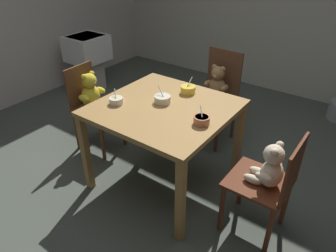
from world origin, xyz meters
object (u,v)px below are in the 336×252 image
Objects in this scene: sink_basin at (88,55)px; teddy_chair_near_left at (92,99)px; dining_table at (164,116)px; teddy_chair_far_center at (216,92)px; porridge_bowl_cream_center at (162,99)px; porridge_bowl_yellow_far_center at (188,89)px; teddy_chair_near_right at (269,176)px; porridge_bowl_white_near_left at (116,100)px; porridge_bowl_terracotta_near_right at (202,120)px.

teddy_chair_near_left is at bearing -39.74° from sink_basin.
teddy_chair_near_left is (-0.91, 0.03, -0.12)m from dining_table.
porridge_bowl_cream_center is (-0.05, -0.85, 0.24)m from teddy_chair_far_center.
teddy_chair_far_center is 0.63m from porridge_bowl_yellow_far_center.
dining_table is at bearing -2.77° from teddy_chair_near_right.
teddy_chair_near_right is at bearing -22.47° from porridge_bowl_yellow_far_center.
teddy_chair_near_right is at bearing -19.21° from sink_basin.
dining_table is 7.49× the size of porridge_bowl_yellow_far_center.
porridge_bowl_yellow_far_center is (0.02, 0.32, 0.12)m from dining_table.
porridge_bowl_white_near_left is at bearing -150.30° from dining_table.
porridge_bowl_cream_center is at bearing 38.72° from porridge_bowl_white_near_left.
teddy_chair_near_right is 6.10× the size of porridge_bowl_cream_center.
teddy_chair_far_center is at bearing 72.81° from porridge_bowl_white_near_left.
porridge_bowl_white_near_left is (-1.25, -0.14, 0.26)m from teddy_chair_near_right.
teddy_chair_far_center is 2.05m from sink_basin.
teddy_chair_far_center reaches higher than porridge_bowl_yellow_far_center.
porridge_bowl_yellow_far_center reaches higher than sink_basin.
teddy_chair_near_right is 6.08× the size of porridge_bowl_yellow_far_center.
sink_basin is at bearing 154.44° from dining_table.
teddy_chair_near_left is at bearing -179.66° from porridge_bowl_cream_center.
porridge_bowl_terracotta_near_right is at bearing -9.96° from dining_table.
teddy_chair_far_center reaches higher than porridge_bowl_terracotta_near_right.
porridge_bowl_cream_center is (-0.96, 0.09, 0.26)m from teddy_chair_near_right.
dining_table is 8.74× the size of porridge_bowl_terracotta_near_right.
porridge_bowl_cream_center is at bearing -25.16° from sink_basin.
teddy_chair_near_left reaches higher than sink_basin.
porridge_bowl_cream_center reaches higher than dining_table.
porridge_bowl_terracotta_near_right is (0.38, -0.07, 0.12)m from dining_table.
porridge_bowl_terracotta_near_right is 0.86× the size of porridge_bowl_yellow_far_center.
dining_table is at bearing 170.04° from porridge_bowl_terracotta_near_right.
porridge_bowl_yellow_far_center is (0.93, 0.28, 0.25)m from teddy_chair_near_left.
porridge_bowl_yellow_far_center reaches higher than dining_table.
dining_table is 0.14m from porridge_bowl_cream_center.
porridge_bowl_white_near_left is at bearing -125.00° from porridge_bowl_yellow_far_center.
porridge_bowl_yellow_far_center is at bearing 13.96° from teddy_chair_near_left.
porridge_bowl_cream_center is at bearing 166.00° from porridge_bowl_terracotta_near_right.
porridge_bowl_cream_center is 0.37m from porridge_bowl_white_near_left.
porridge_bowl_yellow_far_center is at bearing -17.76° from sink_basin.
dining_table is 1.32× the size of sink_basin.
porridge_bowl_cream_center reaches higher than teddy_chair_near_left.
porridge_bowl_yellow_far_center reaches higher than porridge_bowl_white_near_left.
teddy_chair_near_right is 1.00m from porridge_bowl_yellow_far_center.
porridge_bowl_yellow_far_center is 2.19m from sink_basin.
teddy_chair_near_left is 1.83m from teddy_chair_near_right.
porridge_bowl_cream_center and porridge_bowl_yellow_far_center have the same top height.
porridge_bowl_cream_center reaches higher than sink_basin.
sink_basin is at bearing 156.69° from porridge_bowl_terracotta_near_right.
teddy_chair_near_right reaches higher than sink_basin.
porridge_bowl_cream_center is 1.00× the size of porridge_bowl_yellow_far_center.
porridge_bowl_cream_center is at bearing -4.97° from teddy_chair_near_right.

